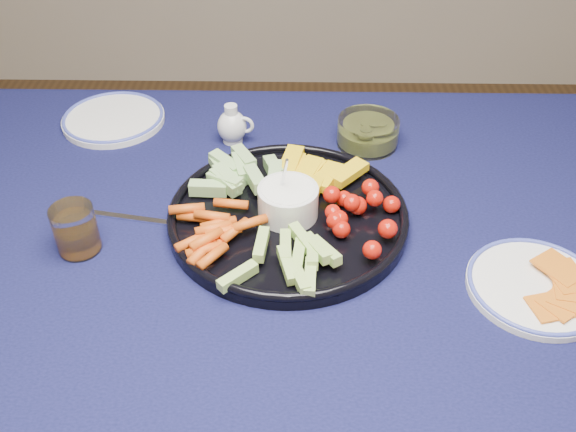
{
  "coord_description": "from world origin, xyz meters",
  "views": [
    {
      "loc": [
        0.01,
        -0.7,
        1.42
      ],
      "look_at": [
        -0.01,
        0.09,
        0.76
      ],
      "focal_mm": 40.0,
      "sensor_mm": 36.0,
      "label": 1
    }
  ],
  "objects_px": {
    "juice_tumbler": "(76,232)",
    "side_plate_extra": "(113,118)",
    "dining_table": "(290,302)",
    "crudite_platter": "(287,211)",
    "pickle_bowl": "(368,133)",
    "creamer_pitcher": "(232,126)",
    "cheese_plate": "(537,285)"
  },
  "relations": [
    {
      "from": "juice_tumbler",
      "to": "pickle_bowl",
      "type": "bearing_deg",
      "value": 33.13
    },
    {
      "from": "crudite_platter",
      "to": "side_plate_extra",
      "type": "height_order",
      "value": "crudite_platter"
    },
    {
      "from": "crudite_platter",
      "to": "cheese_plate",
      "type": "xyz_separation_m",
      "value": [
        0.36,
        -0.15,
        -0.01
      ]
    },
    {
      "from": "pickle_bowl",
      "to": "cheese_plate",
      "type": "distance_m",
      "value": 0.44
    },
    {
      "from": "crudite_platter",
      "to": "creamer_pitcher",
      "type": "xyz_separation_m",
      "value": [
        -0.11,
        0.24,
        0.01
      ]
    },
    {
      "from": "dining_table",
      "to": "cheese_plate",
      "type": "relative_size",
      "value": 8.43
    },
    {
      "from": "crudite_platter",
      "to": "pickle_bowl",
      "type": "xyz_separation_m",
      "value": [
        0.15,
        0.23,
        0.0
      ]
    },
    {
      "from": "creamer_pitcher",
      "to": "juice_tumbler",
      "type": "relative_size",
      "value": 0.99
    },
    {
      "from": "crudite_platter",
      "to": "cheese_plate",
      "type": "distance_m",
      "value": 0.39
    },
    {
      "from": "creamer_pitcher",
      "to": "juice_tumbler",
      "type": "bearing_deg",
      "value": -124.25
    },
    {
      "from": "crudite_platter",
      "to": "juice_tumbler",
      "type": "xyz_separation_m",
      "value": [
        -0.32,
        -0.07,
        0.01
      ]
    },
    {
      "from": "dining_table",
      "to": "crudite_platter",
      "type": "xyz_separation_m",
      "value": [
        -0.01,
        0.1,
        0.11
      ]
    },
    {
      "from": "juice_tumbler",
      "to": "side_plate_extra",
      "type": "xyz_separation_m",
      "value": [
        -0.03,
        0.37,
        -0.03
      ]
    },
    {
      "from": "dining_table",
      "to": "juice_tumbler",
      "type": "bearing_deg",
      "value": 175.43
    },
    {
      "from": "dining_table",
      "to": "cheese_plate",
      "type": "height_order",
      "value": "cheese_plate"
    },
    {
      "from": "crudite_platter",
      "to": "juice_tumbler",
      "type": "bearing_deg",
      "value": -167.57
    },
    {
      "from": "creamer_pitcher",
      "to": "crudite_platter",
      "type": "bearing_deg",
      "value": -65.94
    },
    {
      "from": "crudite_platter",
      "to": "side_plate_extra",
      "type": "bearing_deg",
      "value": 139.11
    },
    {
      "from": "crudite_platter",
      "to": "juice_tumbler",
      "type": "distance_m",
      "value": 0.33
    },
    {
      "from": "dining_table",
      "to": "side_plate_extra",
      "type": "height_order",
      "value": "side_plate_extra"
    },
    {
      "from": "dining_table",
      "to": "juice_tumbler",
      "type": "xyz_separation_m",
      "value": [
        -0.33,
        0.03,
        0.12
      ]
    },
    {
      "from": "crudite_platter",
      "to": "creamer_pitcher",
      "type": "relative_size",
      "value": 5.03
    },
    {
      "from": "cheese_plate",
      "to": "side_plate_extra",
      "type": "bearing_deg",
      "value": 147.73
    },
    {
      "from": "crudite_platter",
      "to": "cheese_plate",
      "type": "height_order",
      "value": "crudite_platter"
    },
    {
      "from": "dining_table",
      "to": "side_plate_extra",
      "type": "distance_m",
      "value": 0.55
    },
    {
      "from": "pickle_bowl",
      "to": "juice_tumbler",
      "type": "xyz_separation_m",
      "value": [
        -0.47,
        -0.3,
        0.01
      ]
    },
    {
      "from": "dining_table",
      "to": "creamer_pitcher",
      "type": "relative_size",
      "value": 21.68
    },
    {
      "from": "creamer_pitcher",
      "to": "pickle_bowl",
      "type": "bearing_deg",
      "value": -1.23
    },
    {
      "from": "pickle_bowl",
      "to": "cheese_plate",
      "type": "relative_size",
      "value": 0.58
    },
    {
      "from": "creamer_pitcher",
      "to": "pickle_bowl",
      "type": "xyz_separation_m",
      "value": [
        0.25,
        -0.01,
        -0.01
      ]
    },
    {
      "from": "pickle_bowl",
      "to": "creamer_pitcher",
      "type": "bearing_deg",
      "value": 178.77
    },
    {
      "from": "dining_table",
      "to": "crudite_platter",
      "type": "relative_size",
      "value": 4.31
    }
  ]
}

